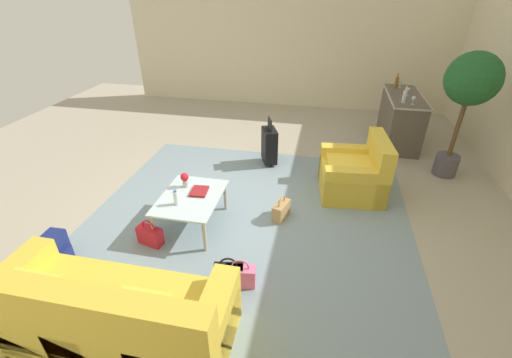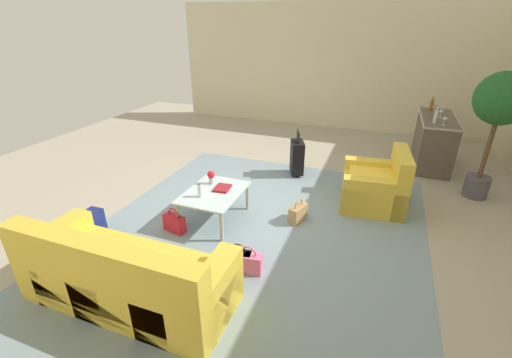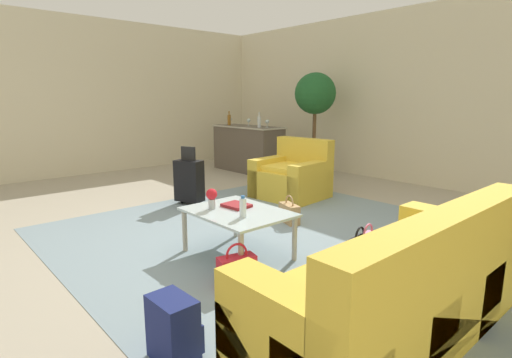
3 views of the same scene
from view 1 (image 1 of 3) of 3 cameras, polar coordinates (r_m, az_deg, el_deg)
The scene contains 22 objects.
ground_plane at distance 4.94m, azimuth -3.28°, elevation -5.55°, with size 12.00×12.00×0.00m, color #A89E89.
wall_left at distance 9.08m, azimuth 5.01°, elevation 21.73°, with size 0.12×8.00×3.10m, color beige.
area_rug at distance 4.44m, azimuth -2.70°, elevation -10.27°, with size 5.20×4.40×0.01m, color gray.
couch at distance 3.49m, azimuth -23.60°, elevation -20.60°, with size 0.87×2.17×0.91m.
armchair at distance 5.45m, azimuth 16.42°, elevation 0.66°, with size 1.08×1.01×0.90m.
coffee_table at distance 4.54m, azimuth -10.83°, elevation -3.47°, with size 1.00×0.76×0.46m.
water_bottle at distance 4.34m, azimuth -13.19°, elevation -3.08°, with size 0.06×0.06×0.20m.
coffee_table_book at distance 4.57m, azimuth -9.44°, elevation -2.03°, with size 0.26×0.21×0.03m, color maroon.
flower_vase at distance 4.67m, azimuth -11.79°, elevation 0.05°, with size 0.11×0.11×0.21m.
bar_console at distance 7.51m, azimuth 22.94°, elevation 9.32°, with size 1.67×0.64×0.96m.
wine_glass_leftmost at distance 7.89m, azimuth 22.98°, elevation 14.65°, with size 0.08×0.08×0.15m.
wine_glass_left_of_centre at distance 7.36m, azimuth 24.00°, elevation 13.43°, with size 0.08×0.08×0.15m.
wine_glass_right_of_centre at distance 6.82m, azimuth 24.79°, elevation 12.07°, with size 0.08×0.08×0.15m.
wine_bottle_amber at distance 7.78m, azimuth 22.38°, elevation 14.65°, with size 0.07×0.07×0.30m.
wine_bottle_clear at distance 6.86m, azimuth 23.51°, elevation 12.53°, with size 0.07×0.07×0.30m.
suitcase_black at distance 6.08m, azimuth 2.24°, elevation 5.68°, with size 0.45×0.35×0.85m.
handbag_black at distance 3.86m, azimuth -4.59°, elevation -15.47°, with size 0.19×0.34×0.36m.
handbag_red at distance 4.52m, azimuth -17.25°, elevation -8.93°, with size 0.21×0.34×0.36m.
handbag_pink at distance 3.83m, azimuth -2.58°, elevation -15.81°, with size 0.18×0.34×0.36m.
handbag_tan at distance 4.76m, azimuth 4.23°, elevation -5.19°, with size 0.35×0.23×0.36m.
backpack_navy at distance 4.64m, azimuth -30.47°, elevation -10.19°, with size 0.31×0.26×0.40m.
potted_ficus at distance 6.20m, azimuth 32.11°, elevation 12.75°, with size 0.79×0.79×2.01m.
Camera 1 is at (3.86, 1.08, 2.89)m, focal length 24.00 mm.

